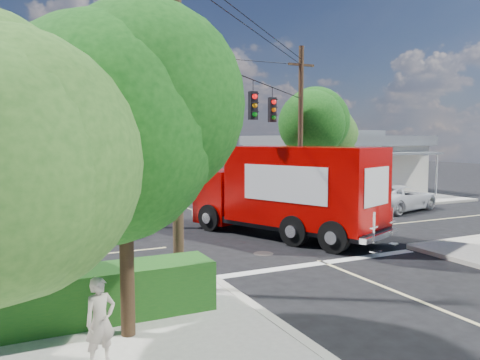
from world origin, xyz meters
TOP-DOWN VIEW (x-y plane):
  - ground at (0.00, 0.00)m, footprint 120.00×120.00m
  - sidewalk_ne at (10.88, 10.88)m, footprint 14.12×14.12m
  - road_markings at (0.00, -1.47)m, footprint 32.00×32.00m
  - building_ne at (12.50, 11.97)m, footprint 11.80×10.20m
  - radio_tower at (0.50, 20.00)m, footprint 0.80×0.80m
  - tree_sw_front at (-6.99, -7.54)m, footprint 3.88×3.78m
  - tree_ne_front at (7.21, 6.76)m, footprint 4.21×4.14m
  - tree_ne_back at (9.81, 8.96)m, footprint 3.77×3.66m
  - palm_nw_front at (-7.50, 7.50)m, footprint 3.01×3.08m
  - palm_nw_back at (-9.50, 9.00)m, footprint 3.01×3.08m
  - utility_poles at (-1.58, 1.60)m, footprint 12.00×10.68m
  - picket_fence at (-7.80, -5.60)m, footprint 5.94×0.06m
  - hedge_sw at (-8.00, -6.40)m, footprint 6.20×1.20m
  - vending_boxes at (6.50, 6.20)m, footprint 1.90×0.50m
  - delivery_truck at (1.06, -0.25)m, footprint 5.65×8.84m
  - parked_car at (10.40, 3.10)m, footprint 5.63×3.66m
  - pedestrian at (-7.68, -8.52)m, footprint 0.65×0.53m

SIDE VIEW (x-z plane):
  - ground at x=0.00m, z-range 0.00..0.00m
  - road_markings at x=0.00m, z-range 0.00..0.01m
  - sidewalk_ne at x=10.88m, z-range 0.00..0.14m
  - picket_fence at x=-7.80m, z-range 0.18..1.18m
  - hedge_sw at x=-8.00m, z-range 0.14..1.24m
  - vending_boxes at x=6.50m, z-range 0.14..1.24m
  - parked_car at x=10.40m, z-range 0.00..1.44m
  - pedestrian at x=-7.68m, z-range 0.14..1.67m
  - delivery_truck at x=1.06m, z-range 0.03..3.73m
  - building_ne at x=12.50m, z-range 0.07..4.57m
  - tree_ne_back at x=9.81m, z-range 1.27..7.10m
  - tree_sw_front at x=-6.99m, z-range 1.32..7.35m
  - palm_nw_back at x=-9.50m, z-range 2.08..7.27m
  - utility_poles at x=-1.58m, z-range 0.17..9.17m
  - tree_ne_front at x=7.21m, z-range 1.44..8.09m
  - palm_nw_front at x=-7.50m, z-range 2.25..7.84m
  - radio_tower at x=0.50m, z-range -2.86..14.14m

